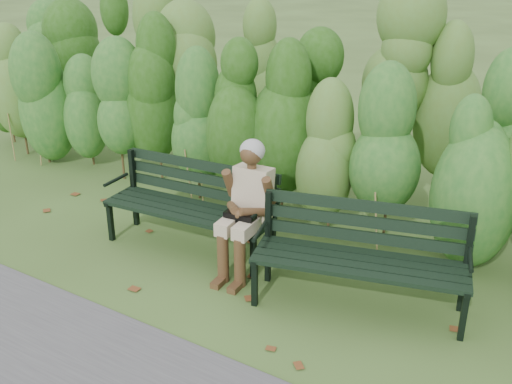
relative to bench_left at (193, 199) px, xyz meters
The scene contains 6 objects.
ground 0.96m from the bench_left, 26.02° to the right, with size 80.00×80.00×0.00m, color #3B5223.
hedge_band 1.83m from the bench_left, 64.04° to the left, with size 11.04×1.67×2.42m.
leaf_litter 1.23m from the bench_left, 11.62° to the right, with size 5.80×2.15×0.01m.
bench_left is the anchor object (origin of this frame).
bench_right 1.81m from the bench_left, ahead, with size 1.83×1.00×0.87m.
seated_woman 0.73m from the bench_left, ahead, with size 0.50×0.73×1.24m.
Camera 1 is at (2.62, -3.88, 2.87)m, focal length 42.00 mm.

